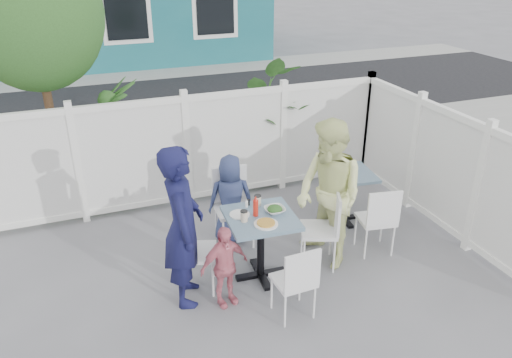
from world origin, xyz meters
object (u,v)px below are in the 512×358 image
object	(u,v)px
chair_near	(297,278)
toddler	(224,266)
spare_table	(347,184)
main_table	(261,230)
chair_right	(326,223)
boy	(231,199)
chair_left	(189,245)
chair_back	(232,200)
woman	(329,195)
man	(183,226)

from	to	relation	value
chair_near	toddler	xyz separation A→B (m)	(-0.59, 0.48, -0.03)
spare_table	chair_near	bearing A→B (deg)	-132.89
main_table	spare_table	bearing A→B (deg)	27.29
main_table	chair_right	xyz separation A→B (m)	(0.79, -0.04, -0.06)
chair_right	chair_near	xyz separation A→B (m)	(-0.71, -0.74, -0.06)
chair_right	boy	xyz separation A→B (m)	(-0.84, 0.90, 0.03)
spare_table	chair_right	xyz separation A→B (m)	(-0.75, -0.83, 0.00)
toddler	chair_near	bearing A→B (deg)	-50.35
spare_table	chair_left	size ratio (longest dim) A/B	0.81
chair_back	woman	bearing A→B (deg)	139.93
chair_back	main_table	bearing A→B (deg)	96.00
chair_left	woman	size ratio (longest dim) A/B	0.53
chair_right	boy	bearing A→B (deg)	65.14
chair_back	toddler	world-z (taller)	chair_back
chair_left	boy	size ratio (longest dim) A/B	0.80
chair_left	chair_back	bearing A→B (deg)	154.68
chair_right	toddler	distance (m)	1.33
chair_near	man	bearing A→B (deg)	139.91
main_table	chair_left	distance (m)	0.79
main_table	toddler	world-z (taller)	toddler
toddler	woman	bearing A→B (deg)	2.22
chair_left	chair_back	xyz separation A→B (m)	(0.73, 0.76, 0.03)
chair_right	chair_near	world-z (taller)	chair_right
boy	toddler	xyz separation A→B (m)	(-0.46, -1.17, -0.11)
man	toddler	distance (m)	0.59
main_table	man	distance (m)	0.90
chair_right	woman	world-z (taller)	woman
toddler	chair_back	bearing A→B (deg)	56.38
chair_right	man	size ratio (longest dim) A/B	0.54
chair_right	chair_back	xyz separation A→B (m)	(-0.83, 0.88, 0.02)
chair_right	toddler	world-z (taller)	chair_right
main_table	chair_back	distance (m)	0.85
chair_back	woman	distance (m)	1.24
man	main_table	bearing A→B (deg)	-73.08
spare_table	toddler	world-z (taller)	toddler
main_table	man	world-z (taller)	man
man	chair_back	bearing A→B (deg)	-29.09
main_table	woman	bearing A→B (deg)	1.86
spare_table	chair_left	world-z (taller)	chair_left
chair_near	spare_table	bearing A→B (deg)	44.41
spare_table	man	xyz separation A→B (m)	(-2.40, -0.85, 0.32)
chair_near	toddler	size ratio (longest dim) A/B	0.92
man	boy	xyz separation A→B (m)	(0.80, 0.93, -0.30)
chair_left	man	world-z (taller)	man
spare_table	toddler	xyz separation A→B (m)	(-2.05, -1.09, -0.09)
main_table	chair_right	world-z (taller)	chair_right
spare_table	chair_right	size ratio (longest dim) A/B	0.79
chair_back	chair_near	size ratio (longest dim) A/B	1.16
main_table	toddler	bearing A→B (deg)	-149.82
chair_back	boy	xyz separation A→B (m)	(-0.01, 0.02, 0.01)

